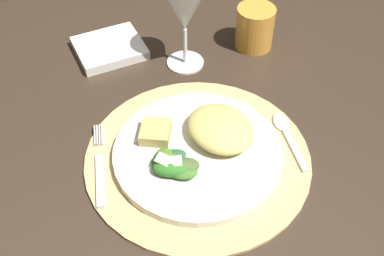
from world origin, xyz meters
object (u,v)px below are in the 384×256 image
at_px(dining_table, 217,182).
at_px(wine_glass, 185,11).
at_px(dinner_plate, 198,153).
at_px(spoon, 285,131).
at_px(fork, 100,168).
at_px(napkin, 110,48).
at_px(amber_tumbler, 255,28).

xyz_separation_m(dining_table, wine_glass, (-0.03, 0.19, 0.27)).
relative_size(dinner_plate, spoon, 2.03).
relative_size(fork, wine_glass, 1.02).
height_order(dining_table, fork, fork).
bearing_deg(spoon, fork, -175.77).
distance_m(spoon, napkin, 0.40).
bearing_deg(dinner_plate, wine_glass, 84.62).
relative_size(spoon, wine_glass, 0.80).
distance_m(fork, wine_glass, 0.32).
xyz_separation_m(dining_table, dinner_plate, (-0.05, -0.06, 0.16)).
relative_size(dinner_plate, fork, 1.60).
relative_size(dining_table, dinner_plate, 4.84).
bearing_deg(wine_glass, fork, -126.45).
bearing_deg(spoon, napkin, 134.16).
bearing_deg(spoon, dining_table, 162.93).
relative_size(spoon, napkin, 1.02).
relative_size(fork, napkin, 1.30).
height_order(fork, napkin, napkin).
relative_size(napkin, wine_glass, 0.79).
relative_size(wine_glass, amber_tumbler, 1.93).
bearing_deg(amber_tumbler, dinner_plate, -121.39).
bearing_deg(dinner_plate, dining_table, 48.62).
bearing_deg(wine_glass, spoon, -59.00).
xyz_separation_m(spoon, wine_glass, (-0.13, 0.22, 0.11)).
bearing_deg(fork, dining_table, 14.90).
distance_m(dinner_plate, amber_tumbler, 0.33).
xyz_separation_m(dinner_plate, napkin, (-0.12, 0.31, -0.00)).
relative_size(dinner_plate, wine_glass, 1.63).
height_order(dinner_plate, wine_glass, wine_glass).
height_order(spoon, wine_glass, wine_glass).
bearing_deg(dining_table, fork, -165.10).
xyz_separation_m(fork, amber_tumbler, (0.33, 0.28, 0.03)).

